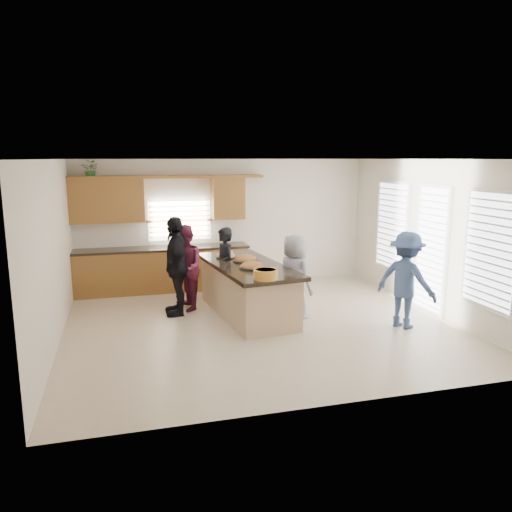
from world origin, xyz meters
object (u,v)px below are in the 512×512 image
object	(u,v)px
island	(247,291)
woman_right_front	(294,277)
woman_right_back	(406,280)
woman_left_mid	(185,268)
woman_left_front	(176,266)
salad_bowl	(266,274)
woman_left_back	(224,268)

from	to	relation	value
island	woman_right_front	size ratio (longest dim) A/B	1.86
woman_right_back	woman_right_front	world-z (taller)	woman_right_back
woman_left_mid	woman_left_front	size ratio (longest dim) A/B	0.89
salad_bowl	woman_right_back	world-z (taller)	woman_right_back
salad_bowl	woman_right_back	distance (m)	2.41
woman_left_mid	salad_bowl	bearing A→B (deg)	20.66
woman_left_back	woman_right_front	size ratio (longest dim) A/B	1.02
woman_left_mid	woman_right_back	xyz separation A→B (m)	(3.45, -1.94, 0.01)
woman_left_back	woman_left_front	world-z (taller)	woman_left_front
island	salad_bowl	distance (m)	1.33
salad_bowl	woman_left_mid	distance (m)	2.10
woman_left_mid	woman_right_front	world-z (taller)	woman_left_mid
woman_left_front	woman_right_back	world-z (taller)	woman_left_front
woman_left_front	woman_right_front	size ratio (longest dim) A/B	1.19
woman_left_front	woman_right_back	xyz separation A→B (m)	(3.63, -1.72, -0.08)
woman_left_mid	woman_left_front	xyz separation A→B (m)	(-0.18, -0.22, 0.09)
salad_bowl	woman_left_mid	world-z (taller)	woman_left_mid
woman_left_mid	woman_left_front	distance (m)	0.30
salad_bowl	woman_left_front	bearing A→B (deg)	127.85
salad_bowl	woman_left_front	xyz separation A→B (m)	(-1.23, 1.58, -0.14)
woman_left_mid	woman_left_front	world-z (taller)	woman_left_front
salad_bowl	woman_left_mid	size ratio (longest dim) A/B	0.24
island	woman_right_back	size ratio (longest dim) A/B	1.73
woman_left_back	woman_right_front	world-z (taller)	woman_left_back
woman_left_back	woman_right_back	bearing A→B (deg)	44.39
salad_bowl	woman_left_front	distance (m)	2.01
woman_left_mid	woman_right_back	distance (m)	3.96
woman_left_front	woman_right_back	distance (m)	4.02
woman_left_back	woman_left_front	size ratio (longest dim) A/B	0.86
salad_bowl	woman_left_mid	bearing A→B (deg)	120.23
woman_left_back	woman_left_mid	bearing A→B (deg)	-101.43
woman_left_back	island	bearing A→B (deg)	17.69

